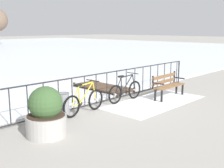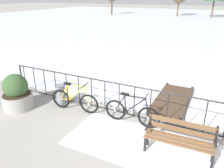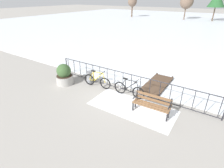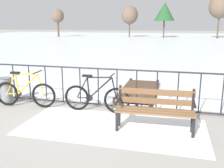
% 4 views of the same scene
% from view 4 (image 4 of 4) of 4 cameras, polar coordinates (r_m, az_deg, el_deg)
% --- Properties ---
extents(ground_plane, '(160.00, 160.00, 0.00)m').
position_cam_4_polar(ground_plane, '(6.81, -5.16, -5.11)').
color(ground_plane, '#9E9991').
extents(frozen_pond, '(80.00, 56.00, 0.03)m').
position_cam_4_polar(frozen_pond, '(34.61, 10.78, 9.75)').
color(frozen_pond, silver).
rests_on(frozen_pond, ground).
extents(snow_patch, '(3.96, 1.81, 0.01)m').
position_cam_4_polar(snow_patch, '(5.48, 0.08, -9.77)').
color(snow_patch, white).
rests_on(snow_patch, ground).
extents(railing_fence, '(9.06, 0.06, 1.07)m').
position_cam_4_polar(railing_fence, '(6.65, -5.26, -0.53)').
color(railing_fence, '#232328').
rests_on(railing_fence, ground).
extents(bicycle_near_railing, '(1.71, 0.52, 0.97)m').
position_cam_4_polar(bicycle_near_railing, '(7.07, -19.28, -2.02)').
color(bicycle_near_railing, black).
rests_on(bicycle_near_railing, ground).
extents(bicycle_second, '(1.71, 0.52, 0.97)m').
position_cam_4_polar(bicycle_second, '(6.29, -3.60, -3.15)').
color(bicycle_second, black).
rests_on(bicycle_second, ground).
extents(park_bench, '(1.62, 0.54, 0.89)m').
position_cam_4_polar(park_bench, '(5.25, 9.82, -5.09)').
color(park_bench, brown).
rests_on(park_bench, ground).
extents(trash_bin, '(0.35, 0.35, 0.73)m').
position_cam_4_polar(trash_bin, '(7.55, -23.04, -1.35)').
color(trash_bin, gray).
rests_on(trash_bin, ground).
extents(wooden_dock, '(1.10, 2.68, 0.20)m').
position_cam_4_polar(wooden_dock, '(8.01, 6.19, -1.38)').
color(wooden_dock, '#4C3828').
rests_on(wooden_dock, ground).
extents(tree_far_west, '(3.24, 3.24, 5.52)m').
position_cam_4_polar(tree_far_west, '(41.80, 11.93, 15.90)').
color(tree_far_west, brown).
rests_on(tree_far_west, ground).
extents(tree_west_mid, '(2.11, 2.11, 4.66)m').
position_cam_4_polar(tree_west_mid, '(44.31, -12.32, 14.91)').
color(tree_west_mid, brown).
rests_on(tree_west_mid, ground).
extents(tree_centre, '(3.17, 3.17, 6.43)m').
position_cam_4_polar(tree_centre, '(41.51, 23.47, 15.94)').
color(tree_centre, brown).
rests_on(tree_centre, ground).
extents(tree_east_mid, '(2.69, 2.69, 5.09)m').
position_cam_4_polar(tree_east_mid, '(42.22, 4.07, 15.46)').
color(tree_east_mid, brown).
rests_on(tree_east_mid, ground).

